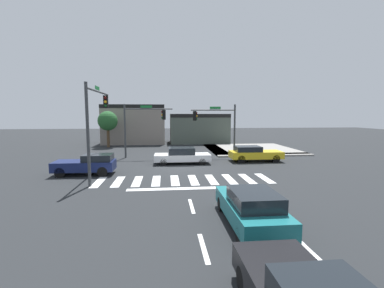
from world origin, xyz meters
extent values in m
plane|color=#232628|center=(0.00, 0.00, 0.00)|extent=(120.00, 120.00, 0.00)
cube|color=silver|center=(-5.39, -4.50, 0.00)|extent=(0.52, 2.81, 0.01)
cube|color=silver|center=(-4.19, -4.50, 0.00)|extent=(0.52, 2.81, 0.01)
cube|color=silver|center=(-2.99, -4.50, 0.00)|extent=(0.52, 2.81, 0.01)
cube|color=silver|center=(-1.80, -4.50, 0.00)|extent=(0.52, 2.81, 0.01)
cube|color=silver|center=(-0.60, -4.50, 0.00)|extent=(0.52, 2.81, 0.01)
cube|color=silver|center=(0.60, -4.50, 0.00)|extent=(0.52, 2.81, 0.01)
cube|color=silver|center=(1.80, -4.50, 0.00)|extent=(0.52, 2.81, 0.01)
cube|color=silver|center=(2.99, -4.50, 0.00)|extent=(0.52, 2.81, 0.01)
cube|color=silver|center=(4.19, -4.50, 0.00)|extent=(0.52, 2.81, 0.01)
cube|color=silver|center=(5.39, -4.50, 0.00)|extent=(0.52, 2.81, 0.01)
cube|color=white|center=(0.00, -6.50, 0.00)|extent=(6.80, 0.50, 0.01)
cube|color=white|center=(0.00, -9.50, 0.00)|extent=(0.16, 2.00, 0.01)
cube|color=white|center=(0.00, -13.50, 0.00)|extent=(0.16, 2.00, 0.01)
cylinder|color=yellow|center=(2.02, -9.05, 0.00)|extent=(1.15, 1.15, 0.01)
cylinder|color=white|center=(1.76, -9.05, 0.01)|extent=(0.18, 0.18, 0.00)
cylinder|color=white|center=(2.28, -9.05, 0.01)|extent=(0.18, 0.18, 0.00)
cube|color=white|center=(2.02, -9.05, 0.01)|extent=(0.52, 0.05, 0.00)
cube|color=gray|center=(9.00, 5.20, 0.07)|extent=(10.00, 1.60, 0.15)
cube|color=gray|center=(4.80, 10.00, 0.07)|extent=(1.60, 10.00, 0.15)
cube|color=gray|center=(9.00, 10.00, 0.07)|extent=(10.00, 10.00, 0.15)
cube|color=gray|center=(-5.64, 19.25, 2.78)|extent=(8.71, 6.51, 5.57)
cube|color=black|center=(-5.64, 16.20, 5.32)|extent=(8.71, 0.50, 0.50)
cube|color=#4C564C|center=(3.81, 18.63, 2.14)|extent=(8.48, 5.26, 4.28)
cube|color=black|center=(3.81, 16.20, 4.03)|extent=(8.48, 0.50, 0.50)
cylinder|color=#383A3D|center=(-5.09, 5.22, 2.61)|extent=(0.18, 0.18, 5.22)
cylinder|color=#383A3D|center=(-2.77, 5.22, 4.76)|extent=(4.63, 0.12, 0.12)
cube|color=black|center=(-1.29, 5.22, 4.19)|extent=(0.32, 0.32, 0.95)
sphere|color=#470A0A|center=(-1.46, 5.22, 4.48)|extent=(0.22, 0.22, 0.22)
sphere|color=orange|center=(-1.46, 5.22, 4.19)|extent=(0.22, 0.22, 0.22)
sphere|color=#0C3814|center=(-1.46, 5.22, 3.89)|extent=(0.22, 0.22, 0.22)
cube|color=#197233|center=(-3.01, 5.22, 4.98)|extent=(1.10, 0.03, 0.24)
cylinder|color=#383A3D|center=(-5.67, -5.43, 3.05)|extent=(0.18, 0.18, 6.09)
cylinder|color=#383A3D|center=(-5.67, -2.47, 5.76)|extent=(0.12, 5.91, 0.12)
cube|color=black|center=(-5.67, -0.28, 5.19)|extent=(0.32, 0.32, 0.95)
sphere|color=#470A0A|center=(-5.67, -0.45, 5.48)|extent=(0.22, 0.22, 0.22)
sphere|color=orange|center=(-5.67, -0.45, 5.19)|extent=(0.22, 0.22, 0.22)
sphere|color=#0C3814|center=(-5.67, -0.45, 4.89)|extent=(0.22, 0.22, 0.22)
cube|color=#197233|center=(-5.67, -2.77, 5.98)|extent=(0.03, 1.10, 0.24)
cylinder|color=#383A3D|center=(5.79, 5.20, 2.61)|extent=(0.18, 0.18, 5.22)
cylinder|color=#383A3D|center=(3.57, 5.20, 4.66)|extent=(4.44, 0.12, 0.12)
cube|color=black|center=(1.73, 5.20, 4.08)|extent=(0.32, 0.32, 0.95)
sphere|color=#470A0A|center=(1.90, 5.20, 4.38)|extent=(0.22, 0.22, 0.22)
sphere|color=orange|center=(1.90, 5.20, 4.08)|extent=(0.22, 0.22, 0.22)
sphere|color=#0C3814|center=(1.90, 5.20, 3.79)|extent=(0.22, 0.22, 0.22)
cube|color=#197233|center=(3.80, 5.20, 4.88)|extent=(1.10, 0.03, 0.24)
cube|color=white|center=(0.26, 1.45, 0.55)|extent=(4.77, 1.90, 0.56)
cube|color=black|center=(0.19, 1.45, 1.11)|extent=(2.20, 1.67, 0.57)
cylinder|color=black|center=(1.88, 2.29, 0.30)|extent=(0.60, 0.22, 0.60)
cylinder|color=black|center=(1.88, 0.62, 0.30)|extent=(0.60, 0.22, 0.60)
cylinder|color=black|center=(-1.36, 2.29, 0.30)|extent=(0.60, 0.22, 0.60)
cylinder|color=black|center=(-1.36, 0.62, 0.30)|extent=(0.60, 0.22, 0.60)
cube|color=#141E4C|center=(-6.87, -2.20, 0.65)|extent=(4.10, 1.80, 0.67)
cube|color=black|center=(-5.93, -2.20, 1.21)|extent=(1.96, 1.58, 0.46)
cylinder|color=black|center=(-8.27, -2.98, 0.35)|extent=(0.69, 0.22, 0.69)
cylinder|color=black|center=(-8.27, -1.41, 0.35)|extent=(0.69, 0.22, 0.69)
cylinder|color=black|center=(-5.48, -2.98, 0.35)|extent=(0.69, 0.22, 0.69)
cylinder|color=black|center=(-5.48, -1.41, 0.35)|extent=(0.69, 0.22, 0.69)
cube|color=gold|center=(6.94, 1.92, 0.62)|extent=(4.62, 1.91, 0.62)
cube|color=black|center=(6.19, 1.92, 1.15)|extent=(2.25, 1.68, 0.46)
cylinder|color=black|center=(8.51, 2.77, 0.34)|extent=(0.69, 0.22, 0.69)
cylinder|color=black|center=(8.51, 1.08, 0.34)|extent=(0.69, 0.22, 0.69)
cylinder|color=black|center=(5.37, 2.77, 0.34)|extent=(0.69, 0.22, 0.69)
cylinder|color=black|center=(5.37, 1.08, 0.34)|extent=(0.69, 0.22, 0.69)
cylinder|color=black|center=(0.66, -15.76, 0.32)|extent=(0.22, 0.64, 0.64)
cylinder|color=black|center=(2.19, -15.76, 0.32)|extent=(0.22, 0.64, 0.64)
cube|color=#196B70|center=(2.04, -11.83, 0.60)|extent=(1.81, 4.63, 0.65)
cube|color=black|center=(2.04, -12.33, 1.19)|extent=(1.59, 2.14, 0.52)
cylinder|color=black|center=(1.24, -10.26, 0.31)|extent=(0.22, 0.62, 0.62)
cylinder|color=black|center=(2.83, -10.26, 0.31)|extent=(0.22, 0.62, 0.62)
cylinder|color=black|center=(1.24, -13.40, 0.31)|extent=(0.22, 0.62, 0.62)
cylinder|color=black|center=(2.83, -13.40, 0.31)|extent=(0.22, 0.62, 0.62)
cylinder|color=#4C3823|center=(-8.50, 14.00, 1.40)|extent=(0.36, 0.36, 2.80)
sphere|color=#235628|center=(-8.50, 14.00, 3.40)|extent=(2.50, 2.50, 2.50)
camera|label=1|loc=(-1.18, -21.70, 4.26)|focal=25.44mm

